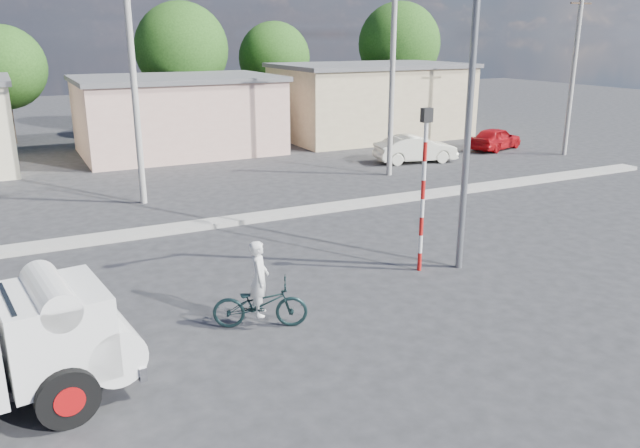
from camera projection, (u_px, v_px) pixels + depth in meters
name	position (u px, v px, depth m)	size (l,w,h in m)	color
ground_plane	(342.00, 314.00, 14.24)	(120.00, 120.00, 0.00)	#262729
median	(229.00, 221.00, 21.05)	(40.00, 0.80, 0.16)	#99968E
bicycle	(260.00, 304.00, 13.49)	(0.72, 2.05, 1.08)	black
cyclist	(260.00, 291.00, 13.40)	(0.61, 0.40, 1.67)	silver
car_cream	(416.00, 149.00, 30.98)	(1.42, 4.06, 1.34)	white
car_red	(496.00, 138.00, 34.40)	(1.46, 3.62, 1.23)	#B60E14
traffic_pole	(424.00, 177.00, 16.14)	(0.28, 0.18, 4.36)	red
streetlight	(466.00, 83.00, 15.60)	(2.34, 0.22, 9.00)	slate
building_row	(161.00, 113.00, 32.88)	(37.80, 7.30, 4.44)	beige
tree_row	(176.00, 53.00, 38.70)	(43.62, 7.43, 8.42)	#38281E
utility_poles	(270.00, 88.00, 24.70)	(35.40, 0.24, 8.00)	#99968E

